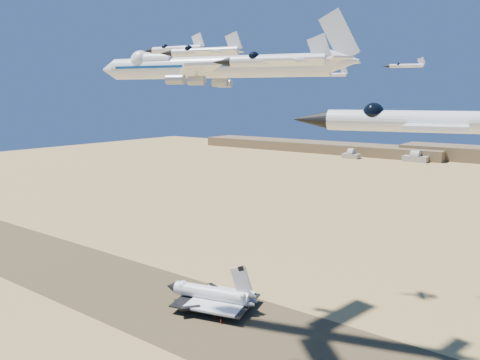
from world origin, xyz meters
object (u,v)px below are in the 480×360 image
Objects in this scene: shuttle at (211,295)px; crew_a at (218,315)px; crew_b at (215,317)px; chase_jet_e at (329,75)px; chase_jet_c at (274,60)px; chase_jet_a at (176,49)px; chase_jet_d at (415,121)px; chase_jet_f at (405,66)px; carrier_747 at (208,67)px; chase_jet_b at (203,52)px; crew_c at (221,322)px.

crew_a is (7.58, -4.98, -4.10)m from shuttle.
chase_jet_e is (19.32, 48.02, 87.70)m from crew_b.
chase_jet_e is (26.81, 40.91, 83.61)m from shuttle.
chase_jet_c is at bearing -60.68° from shuttle.
chase_jet_e is at bearing -23.77° from crew_b.
chase_jet_a is 0.90× the size of chase_jet_d.
shuttle is at bearing 44.65° from crew_b.
crew_b is at bearing -144.90° from chase_jet_f.
chase_jet_c is (78.52, -80.66, 79.00)m from shuttle.
chase_jet_d is 156.24m from chase_jet_e.
crew_b is (-2.52, 5.20, -88.46)m from carrier_747.
chase_jet_c is at bearing -98.02° from chase_jet_f.
crew_a is at bearing 111.74° from chase_jet_b.
chase_jet_d is (100.12, -96.66, 72.98)m from shuttle.
crew_b is at bearing 174.74° from crew_a.
crew_b reaches higher than crew_a.
chase_jet_d is (21.61, -16.00, -6.02)m from chase_jet_c.
chase_jet_b is at bearing -43.67° from chase_jet_a.
crew_a is 119.93m from chase_jet_b.
crew_a is at bearing -4.12° from crew_b.
crew_c is 0.11× the size of chase_jet_e.
shuttle reaches higher than crew_a.
chase_jet_a reaches higher than chase_jet_e.
chase_jet_c reaches higher than crew_c.
chase_jet_e is (-15.01, 100.56, -0.60)m from chase_jet_a.
carrier_747 is at bearing -141.20° from chase_jet_f.
chase_jet_c reaches higher than shuttle.
crew_a is 2.13m from crew_b.
chase_jet_f is at bearing -37.54° from crew_b.
chase_jet_b reaches higher than crew_c.
shuttle is 2.52× the size of chase_jet_f.
carrier_747 reaches higher than chase_jet_a.
crew_a is at bearing 123.64° from chase_jet_d.
chase_jet_a is 1.02× the size of chase_jet_b.
carrier_747 is 88.65m from crew_b.
crew_c reaches higher than crew_b.
crew_b is 0.11× the size of chase_jet_a.
crew_a is 0.99× the size of crew_b.
crew_a is 151.36m from chase_jet_d.
chase_jet_b is at bearing -105.98° from chase_jet_f.
carrier_747 is at bearing 113.92° from chase_jet_a.
crew_c is at bearing 110.64° from chase_jet_a.
chase_jet_f is at bearing 31.59° from shuttle.
shuttle is at bearing 53.68° from crew_a.
shuttle is 114.84m from chase_jet_f.
chase_jet_a is at bearing -69.88° from shuttle.
chase_jet_d is 159.34m from chase_jet_f.
carrier_747 is at bearing 95.39° from crew_c.
chase_jet_a is at bearing -114.19° from chase_jet_f.
chase_jet_f is (40.18, 63.10, 90.89)m from crew_c.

